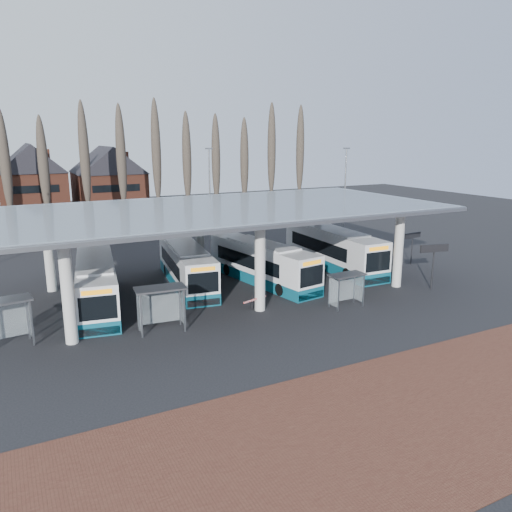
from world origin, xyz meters
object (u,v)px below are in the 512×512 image
bus_2 (262,263)px  bus_3 (333,249)px  bus_1 (186,266)px  shelter_2 (346,283)px  shelter_1 (160,299)px  bus_0 (96,285)px  shelter_0 (3,312)px

bus_2 → bus_3: bearing=-0.2°
bus_1 → bus_3: bearing=4.8°
bus_1 → shelter_2: 12.68m
shelter_2 → bus_3: bearing=57.6°
bus_1 → shelter_1: 9.57m
bus_0 → bus_2: size_ratio=0.99×
bus_0 → bus_2: bearing=9.1°
bus_0 → bus_3: (20.59, 1.28, 0.13)m
bus_1 → bus_2: 5.97m
bus_3 → shelter_2: bearing=-118.9°
bus_1 → shelter_2: bus_1 is taller
bus_3 → shelter_1: 19.55m
bus_0 → shelter_1: 6.89m
shelter_1 → bus_1: bearing=66.7°
shelter_2 → bus_1: bearing=127.3°
bus_0 → shelter_1: bearing=-58.9°
shelter_1 → shelter_2: (12.51, -1.50, -0.30)m
shelter_0 → bus_3: bearing=5.2°
bus_0 → shelter_2: (15.12, -7.86, 0.18)m
bus_3 → shelter_2: 10.65m
shelter_1 → shelter_2: size_ratio=1.21×
bus_1 → shelter_0: 14.61m
bus_1 → shelter_2: size_ratio=4.59×
shelter_0 → shelter_2: size_ratio=1.23×
bus_0 → shelter_0: 7.46m
bus_1 → shelter_0: (-12.94, -6.76, 0.50)m
bus_3 → shelter_0: bearing=-165.1°
bus_0 → shelter_2: bus_0 is taller
bus_0 → bus_3: 20.63m
bus_2 → bus_3: size_ratio=0.94×
bus_1 → shelter_0: bus_1 is taller
shelter_0 → shelter_1: 8.51m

